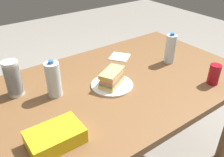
{
  "coord_description": "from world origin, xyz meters",
  "views": [
    {
      "loc": [
        -0.75,
        -0.98,
        1.54
      ],
      "look_at": [
        -0.06,
        -0.02,
        0.83
      ],
      "focal_mm": 38.48,
      "sensor_mm": 36.0,
      "label": 1
    }
  ],
  "objects": [
    {
      "name": "plastic_cup_stack",
      "position": [
        -0.54,
        0.22,
        0.88
      ],
      "size": [
        0.08,
        0.08,
        0.2
      ],
      "color": "silver",
      "rests_on": "dining_table"
    },
    {
      "name": "paper_plate",
      "position": [
        -0.06,
        -0.02,
        0.78
      ],
      "size": [
        0.24,
        0.24,
        0.01
      ],
      "primitive_type": "cylinder",
      "color": "white",
      "rests_on": "dining_table"
    },
    {
      "name": "chip_bag",
      "position": [
        -0.51,
        -0.24,
        0.81
      ],
      "size": [
        0.23,
        0.15,
        0.07
      ],
      "primitive_type": "cube",
      "rotation": [
        0.0,
        0.0,
        6.28
      ],
      "color": "yellow",
      "rests_on": "dining_table"
    },
    {
      "name": "water_bottle_spare",
      "position": [
        -0.36,
        0.09,
        0.88
      ],
      "size": [
        0.08,
        0.08,
        0.21
      ],
      "color": "silver",
      "rests_on": "dining_table"
    },
    {
      "name": "paper_napkin",
      "position": [
        0.21,
        0.26,
        0.78
      ],
      "size": [
        0.18,
        0.18,
        0.01
      ],
      "primitive_type": "cube",
      "rotation": [
        0.0,
        0.0,
        5.33
      ],
      "color": "white",
      "rests_on": "dining_table"
    },
    {
      "name": "water_bottle_tall",
      "position": [
        0.44,
        -0.0,
        0.88
      ],
      "size": [
        0.07,
        0.07,
        0.21
      ],
      "color": "silver",
      "rests_on": "dining_table"
    },
    {
      "name": "dining_table",
      "position": [
        0.0,
        0.0,
        0.69
      ],
      "size": [
        1.62,
        0.97,
        0.78
      ],
      "color": "brown",
      "rests_on": "ground_plane"
    },
    {
      "name": "soda_can_red",
      "position": [
        0.44,
        -0.34,
        0.84
      ],
      "size": [
        0.07,
        0.07,
        0.12
      ],
      "primitive_type": "cylinder",
      "color": "maroon",
      "rests_on": "dining_table"
    },
    {
      "name": "sandwich",
      "position": [
        -0.06,
        -0.02,
        0.83
      ],
      "size": [
        0.2,
        0.17,
        0.08
      ],
      "color": "#DBB26B",
      "rests_on": "paper_plate"
    }
  ]
}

